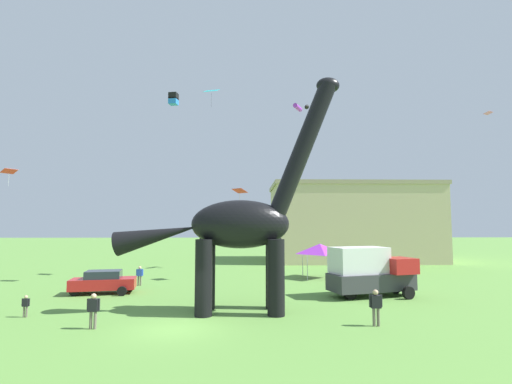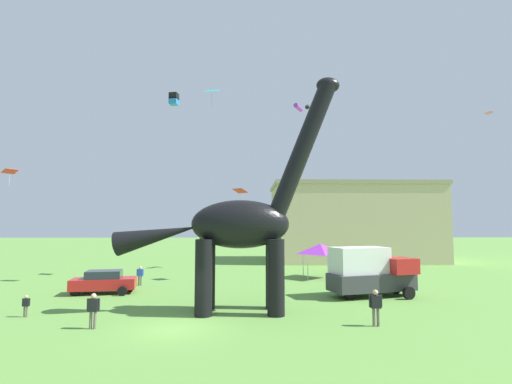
{
  "view_description": "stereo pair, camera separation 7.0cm",
  "coord_description": "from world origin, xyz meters",
  "px_view_note": "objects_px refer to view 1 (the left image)",
  "views": [
    {
      "loc": [
        3.2,
        -17.8,
        4.7
      ],
      "look_at": [
        3.73,
        3.94,
        6.56
      ],
      "focal_mm": 26.68,
      "sensor_mm": 36.0,
      "label": 1
    },
    {
      "loc": [
        3.27,
        -17.8,
        4.7
      ],
      "look_at": [
        3.73,
        3.94,
        6.56
      ],
      "focal_mm": 26.68,
      "sensor_mm": 36.0,
      "label": 2
    }
  ],
  "objects_px": {
    "person_far_spectator": "(26,304)",
    "person_watching_child": "(376,304)",
    "parked_sedan_left": "(103,282)",
    "kite_near_high": "(488,113)",
    "dinosaur_sculpture": "(239,224)",
    "festival_canopy_tent": "(320,249)",
    "kite_trailing": "(299,107)",
    "kite_high_right": "(211,91)",
    "kite_drifting": "(240,191)",
    "kite_far_right": "(173,99)",
    "person_strolling_adult": "(93,307)",
    "kite_high_left": "(9,171)",
    "parked_box_truck": "(369,271)",
    "person_photographer": "(140,274)"
  },
  "relations": [
    {
      "from": "parked_sedan_left",
      "to": "kite_near_high",
      "type": "xyz_separation_m",
      "value": [
        27.86,
        0.73,
        12.21
      ]
    },
    {
      "from": "kite_far_right",
      "to": "kite_drifting",
      "type": "height_order",
      "value": "kite_far_right"
    },
    {
      "from": "festival_canopy_tent",
      "to": "kite_high_right",
      "type": "distance_m",
      "value": 17.81
    },
    {
      "from": "person_watching_child",
      "to": "kite_drifting",
      "type": "relative_size",
      "value": 1.08
    },
    {
      "from": "person_photographer",
      "to": "person_strolling_adult",
      "type": "distance_m",
      "value": 12.33
    },
    {
      "from": "dinosaur_sculpture",
      "to": "person_far_spectator",
      "type": "height_order",
      "value": "dinosaur_sculpture"
    },
    {
      "from": "dinosaur_sculpture",
      "to": "kite_trailing",
      "type": "distance_m",
      "value": 24.13
    },
    {
      "from": "kite_near_high",
      "to": "kite_high_left",
      "type": "bearing_deg",
      "value": -179.79
    },
    {
      "from": "person_watching_child",
      "to": "kite_far_right",
      "type": "relative_size",
      "value": 1.73
    },
    {
      "from": "kite_far_right",
      "to": "kite_high_left",
      "type": "bearing_deg",
      "value": -159.91
    },
    {
      "from": "person_far_spectator",
      "to": "kite_far_right",
      "type": "height_order",
      "value": "kite_far_right"
    },
    {
      "from": "person_far_spectator",
      "to": "kite_trailing",
      "type": "height_order",
      "value": "kite_trailing"
    },
    {
      "from": "parked_sedan_left",
      "to": "kite_trailing",
      "type": "bearing_deg",
      "value": 31.03
    },
    {
      "from": "festival_canopy_tent",
      "to": "kite_drifting",
      "type": "distance_m",
      "value": 8.79
    },
    {
      "from": "dinosaur_sculpture",
      "to": "kite_near_high",
      "type": "xyz_separation_m",
      "value": [
        18.47,
        6.45,
        8.3
      ]
    },
    {
      "from": "parked_box_truck",
      "to": "kite_near_high",
      "type": "xyz_separation_m",
      "value": [
        9.97,
        2.17,
        11.37
      ]
    },
    {
      "from": "dinosaur_sculpture",
      "to": "kite_high_right",
      "type": "relative_size",
      "value": 7.09
    },
    {
      "from": "person_far_spectator",
      "to": "person_photographer",
      "type": "height_order",
      "value": "person_photographer"
    },
    {
      "from": "dinosaur_sculpture",
      "to": "kite_far_right",
      "type": "distance_m",
      "value": 15.75
    },
    {
      "from": "person_photographer",
      "to": "festival_canopy_tent",
      "type": "bearing_deg",
      "value": -61.36
    },
    {
      "from": "kite_trailing",
      "to": "parked_sedan_left",
      "type": "bearing_deg",
      "value": -138.38
    },
    {
      "from": "parked_sedan_left",
      "to": "person_strolling_adult",
      "type": "bearing_deg",
      "value": -82.79
    },
    {
      "from": "person_strolling_adult",
      "to": "kite_trailing",
      "type": "relative_size",
      "value": 0.87
    },
    {
      "from": "dinosaur_sculpture",
      "to": "parked_sedan_left",
      "type": "height_order",
      "value": "dinosaur_sculpture"
    },
    {
      "from": "festival_canopy_tent",
      "to": "kite_trailing",
      "type": "height_order",
      "value": "kite_trailing"
    },
    {
      "from": "kite_high_right",
      "to": "person_photographer",
      "type": "bearing_deg",
      "value": -133.9
    },
    {
      "from": "person_far_spectator",
      "to": "kite_near_high",
      "type": "relative_size",
      "value": 1.44
    },
    {
      "from": "kite_trailing",
      "to": "kite_high_left",
      "type": "relative_size",
      "value": 1.49
    },
    {
      "from": "parked_box_truck",
      "to": "person_far_spectator",
      "type": "distance_m",
      "value": 20.05
    },
    {
      "from": "dinosaur_sculpture",
      "to": "festival_canopy_tent",
      "type": "distance_m",
      "value": 14.75
    },
    {
      "from": "dinosaur_sculpture",
      "to": "kite_near_high",
      "type": "relative_size",
      "value": 17.15
    },
    {
      "from": "parked_sedan_left",
      "to": "kite_near_high",
      "type": "distance_m",
      "value": 30.43
    },
    {
      "from": "parked_sedan_left",
      "to": "kite_high_right",
      "type": "distance_m",
      "value": 19.64
    },
    {
      "from": "parked_box_truck",
      "to": "kite_trailing",
      "type": "relative_size",
      "value": 3.3
    },
    {
      "from": "festival_canopy_tent",
      "to": "person_far_spectator",
      "type": "bearing_deg",
      "value": -142.24
    },
    {
      "from": "festival_canopy_tent",
      "to": "kite_trailing",
      "type": "bearing_deg",
      "value": 96.32
    },
    {
      "from": "kite_high_left",
      "to": "person_strolling_adult",
      "type": "bearing_deg",
      "value": -43.52
    },
    {
      "from": "person_far_spectator",
      "to": "kite_high_left",
      "type": "xyz_separation_m",
      "value": [
        -5.69,
        7.21,
        7.81
      ]
    },
    {
      "from": "dinosaur_sculpture",
      "to": "parked_sedan_left",
      "type": "relative_size",
      "value": 2.93
    },
    {
      "from": "parked_sedan_left",
      "to": "kite_far_right",
      "type": "relative_size",
      "value": 4.61
    },
    {
      "from": "person_photographer",
      "to": "kite_drifting",
      "type": "distance_m",
      "value": 10.47
    },
    {
      "from": "festival_canopy_tent",
      "to": "kite_far_right",
      "type": "distance_m",
      "value": 18.07
    },
    {
      "from": "person_far_spectator",
      "to": "person_watching_child",
      "type": "distance_m",
      "value": 17.4
    },
    {
      "from": "person_strolling_adult",
      "to": "kite_far_right",
      "type": "distance_m",
      "value": 19.59
    },
    {
      "from": "festival_canopy_tent",
      "to": "person_photographer",
      "type": "bearing_deg",
      "value": -165.7
    },
    {
      "from": "person_strolling_adult",
      "to": "festival_canopy_tent",
      "type": "bearing_deg",
      "value": 64.96
    },
    {
      "from": "kite_trailing",
      "to": "person_photographer",
      "type": "bearing_deg",
      "value": -143.32
    },
    {
      "from": "dinosaur_sculpture",
      "to": "kite_high_right",
      "type": "bearing_deg",
      "value": 120.98
    },
    {
      "from": "kite_drifting",
      "to": "kite_high_right",
      "type": "height_order",
      "value": "kite_high_right"
    },
    {
      "from": "parked_sedan_left",
      "to": "kite_high_right",
      "type": "xyz_separation_m",
      "value": [
        6.43,
        8.46,
        16.52
      ]
    }
  ]
}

